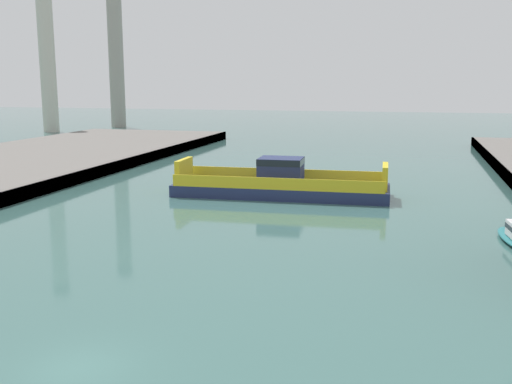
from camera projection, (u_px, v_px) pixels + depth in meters
ground_plane at (79, 369)px, 23.01m from camera, size 400.00×400.00×0.00m
chain_ferry at (281, 184)px, 57.41m from camera, size 20.77×6.79×3.69m
smokestack_distant_a at (115, 43)px, 139.54m from camera, size 3.74×3.74×36.94m
smokestack_distant_b at (46, 39)px, 126.05m from camera, size 3.56×3.56×36.90m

